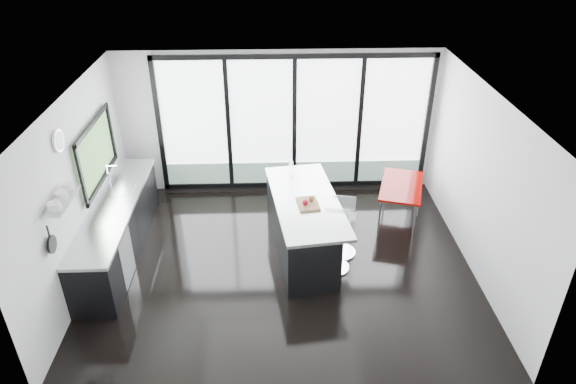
{
  "coord_description": "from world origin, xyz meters",
  "views": [
    {
      "loc": [
        -0.15,
        -6.61,
        5.17
      ],
      "look_at": [
        0.1,
        0.3,
        1.15
      ],
      "focal_mm": 32.0,
      "sensor_mm": 36.0,
      "label": 1
    }
  ],
  "objects_px": {
    "bar_stool_far": "(342,234)",
    "red_table": "(400,201)",
    "bar_stool_near": "(335,248)",
    "island": "(301,225)"
  },
  "relations": [
    {
      "from": "island",
      "to": "red_table",
      "type": "xyz_separation_m",
      "value": [
        1.87,
        0.97,
        -0.16
      ]
    },
    {
      "from": "island",
      "to": "bar_stool_near",
      "type": "relative_size",
      "value": 3.22
    },
    {
      "from": "bar_stool_near",
      "to": "bar_stool_far",
      "type": "height_order",
      "value": "bar_stool_near"
    },
    {
      "from": "bar_stool_near",
      "to": "bar_stool_far",
      "type": "bearing_deg",
      "value": 78.16
    },
    {
      "from": "red_table",
      "to": "bar_stool_near",
      "type": "bearing_deg",
      "value": -132.75
    },
    {
      "from": "island",
      "to": "red_table",
      "type": "bearing_deg",
      "value": 27.34
    },
    {
      "from": "red_table",
      "to": "bar_stool_far",
      "type": "bearing_deg",
      "value": -137.95
    },
    {
      "from": "bar_stool_near",
      "to": "red_table",
      "type": "relative_size",
      "value": 0.63
    },
    {
      "from": "bar_stool_far",
      "to": "red_table",
      "type": "height_order",
      "value": "bar_stool_far"
    },
    {
      "from": "bar_stool_far",
      "to": "red_table",
      "type": "xyz_separation_m",
      "value": [
        1.2,
        1.08,
        -0.05
      ]
    }
  ]
}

